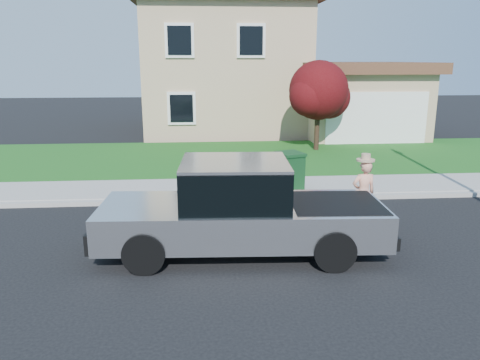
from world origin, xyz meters
name	(u,v)px	position (x,y,z in m)	size (l,w,h in m)	color
ground	(263,241)	(0.00, 0.00, 0.00)	(80.00, 80.00, 0.00)	black
curb	(286,199)	(1.00, 2.90, 0.06)	(40.00, 0.20, 0.12)	gray
sidewalk	(279,187)	(1.00, 4.00, 0.07)	(40.00, 2.00, 0.15)	gray
lawn	(261,158)	(1.00, 8.50, 0.05)	(40.00, 7.00, 0.10)	#175117
house	(249,71)	(1.31, 16.38, 3.17)	(14.00, 11.30, 6.85)	tan
pickup_truck	(241,211)	(-0.53, -0.55, 0.88)	(5.84, 2.36, 1.89)	black
woman	(363,192)	(2.44, 0.80, 0.81)	(0.61, 0.43, 1.72)	#E2987C
ornamental_tree	(319,93)	(3.54, 9.74, 2.45)	(2.68, 2.41, 3.67)	black
trash_bin	(290,171)	(1.22, 3.53, 0.70)	(0.87, 0.93, 1.08)	#0E3617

